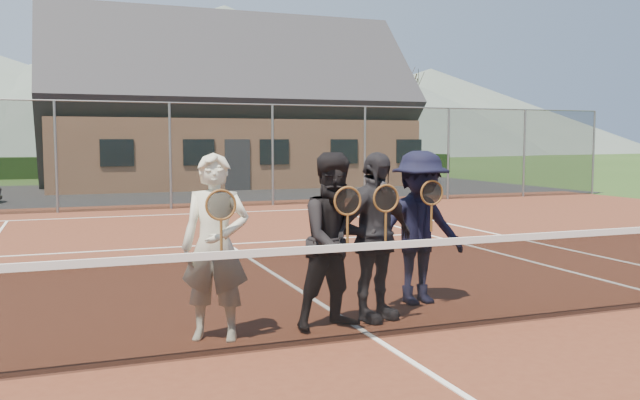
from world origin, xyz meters
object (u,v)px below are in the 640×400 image
object	(u,v)px
clubhouse	(226,94)
player_d	(420,228)
player_b	(337,241)
player_c	(374,237)
player_a	(215,247)
tennis_net	(375,286)

from	to	relation	value
clubhouse	player_d	distance (m)	23.25
player_b	player_c	distance (m)	0.51
clubhouse	player_b	size ratio (longest dim) A/B	8.67
player_a	player_d	world-z (taller)	same
tennis_net	player_a	world-z (taller)	player_a
tennis_net	clubhouse	world-z (taller)	clubhouse
player_a	player_d	xyz separation A→B (m)	(2.54, 0.60, -0.00)
player_b	player_c	bearing A→B (deg)	16.52
tennis_net	clubhouse	bearing A→B (deg)	80.54
clubhouse	player_a	size ratio (longest dim) A/B	8.67
clubhouse	tennis_net	bearing A→B (deg)	-99.46
tennis_net	player_a	xyz separation A→B (m)	(-1.44, 0.53, 0.38)
player_b	tennis_net	bearing A→B (deg)	-68.76
player_b	clubhouse	bearing A→B (deg)	79.88
player_a	player_d	distance (m)	2.61
player_c	player_b	bearing A→B (deg)	-163.48
player_d	player_a	bearing A→B (deg)	-166.78
player_c	player_a	bearing A→B (deg)	-176.32
clubhouse	player_c	world-z (taller)	clubhouse
tennis_net	player_b	xyz separation A→B (m)	(-0.19, 0.50, 0.38)
player_a	player_c	bearing A→B (deg)	3.68
tennis_net	player_b	distance (m)	0.66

